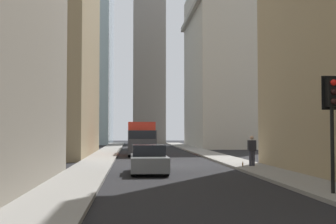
% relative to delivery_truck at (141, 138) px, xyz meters
% --- Properties ---
extents(ground_plane, '(135.00, 135.00, 0.00)m').
position_rel_delivery_truck_xyz_m(ground_plane, '(-10.33, -1.40, -1.46)').
color(ground_plane, black).
extents(sidewalk_right, '(90.00, 2.20, 0.14)m').
position_rel_delivery_truck_xyz_m(sidewalk_right, '(-10.33, 3.10, -1.39)').
color(sidewalk_right, gray).
rests_on(sidewalk_right, ground_plane).
extents(sidewalk_left, '(90.00, 2.20, 0.14)m').
position_rel_delivery_truck_xyz_m(sidewalk_left, '(-10.33, -5.90, -1.39)').
color(sidewalk_left, gray).
rests_on(sidewalk_left, ground_plane).
extents(building_left_far, '(16.91, 10.50, 21.02)m').
position_rel_delivery_truck_xyz_m(building_left_far, '(18.96, -11.99, 9.06)').
color(building_left_far, '#B7B2A5').
rests_on(building_left_far, ground_plane).
extents(church_spire, '(5.62, 5.62, 35.83)m').
position_rel_delivery_truck_xyz_m(church_spire, '(33.11, -1.96, 17.23)').
color(church_spire, gray).
rests_on(church_spire, ground_plane).
extents(delivery_truck, '(6.46, 2.25, 2.84)m').
position_rel_delivery_truck_xyz_m(delivery_truck, '(0.00, 0.00, 0.00)').
color(delivery_truck, red).
rests_on(delivery_truck, ground_plane).
extents(hatchback_grey, '(4.30, 1.78, 1.42)m').
position_rel_delivery_truck_xyz_m(hatchback_grey, '(-15.53, -0.00, -0.80)').
color(hatchback_grey, slate).
rests_on(hatchback_grey, ground_plane).
extents(traffic_light_foreground, '(0.43, 0.52, 3.75)m').
position_rel_delivery_truck_xyz_m(traffic_light_foreground, '(-23.95, -5.50, 1.43)').
color(traffic_light_foreground, black).
rests_on(traffic_light_foreground, sidewalk_left).
extents(pedestrian, '(0.26, 0.44, 1.70)m').
position_rel_delivery_truck_xyz_m(pedestrian, '(-13.17, -5.90, -0.39)').
color(pedestrian, '#33333D').
rests_on(pedestrian, sidewalk_left).
extents(discarded_bottle, '(0.07, 0.07, 0.27)m').
position_rel_delivery_truck_xyz_m(discarded_bottle, '(-13.48, -5.29, -1.21)').
color(discarded_bottle, brown).
rests_on(discarded_bottle, sidewalk_left).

